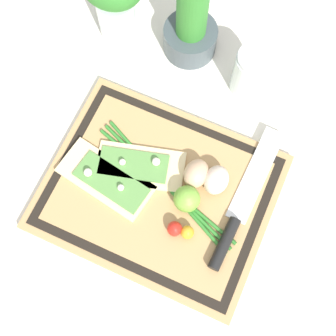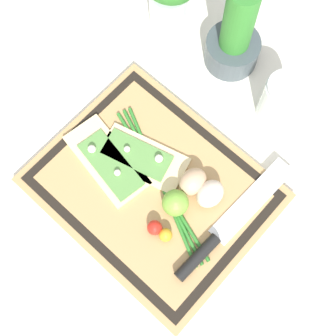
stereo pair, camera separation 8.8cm
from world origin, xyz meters
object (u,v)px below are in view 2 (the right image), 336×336
egg_pink (210,194)px  cherry_tomato_red (155,228)px  cherry_tomato_yellow (166,235)px  herb_pot (235,39)px  pizza_slice_far (142,158)px  lime (174,205)px  sauce_jar (279,102)px  pizza_slice_near (107,161)px  egg_brown (193,182)px  knife (216,238)px

egg_pink → cherry_tomato_red: bearing=-106.6°
cherry_tomato_yellow → herb_pot: size_ratio=0.12×
egg_pink → herb_pot: 0.32m
pizza_slice_far → cherry_tomato_yellow: size_ratio=7.35×
lime → sauce_jar: 0.29m
egg_pink → cherry_tomato_yellow: 0.11m
cherry_tomato_red → cherry_tomato_yellow: (0.02, 0.00, -0.00)m
pizza_slice_near → sauce_jar: size_ratio=1.71×
pizza_slice_near → sauce_jar: 0.35m
pizza_slice_near → cherry_tomato_yellow: 0.18m
pizza_slice_near → sauce_jar: (0.17, 0.31, 0.03)m
cherry_tomato_red → herb_pot: herb_pot is taller
pizza_slice_far → cherry_tomato_red: cherry_tomato_red is taller
pizza_slice_far → cherry_tomato_red: (0.11, -0.08, 0.01)m
cherry_tomato_yellow → sauce_jar: bearing=91.5°
egg_brown → lime: size_ratio=1.14×
knife → lime: lime is taller
pizza_slice_near → knife: size_ratio=0.64×
egg_pink → pizza_slice_near: bearing=-157.6°
egg_brown → cherry_tomato_yellow: (0.03, -0.11, -0.01)m
knife → lime: bearing=-174.1°
cherry_tomato_red → cherry_tomato_yellow: cherry_tomato_red is taller
pizza_slice_far → egg_brown: bearing=13.1°
egg_pink → herb_pot: herb_pot is taller
cherry_tomato_yellow → knife: bearing=39.6°
pizza_slice_far → cherry_tomato_red: size_ratio=6.61×
pizza_slice_far → sauce_jar: size_ratio=1.63×
lime → cherry_tomato_red: size_ratio=1.79×
pizza_slice_far → egg_brown: size_ratio=3.24×
pizza_slice_far → herb_pot: bearing=94.0°
egg_brown → cherry_tomato_red: 0.11m
egg_brown → lime: bearing=-86.5°
cherry_tomato_red → cherry_tomato_yellow: 0.02m
knife → herb_pot: (-0.23, 0.32, 0.05)m
knife → cherry_tomato_yellow: (-0.07, -0.06, 0.00)m
herb_pot → pizza_slice_near: bearing=-93.9°
pizza_slice_far → herb_pot: herb_pot is taller
egg_brown → cherry_tomato_red: (0.00, -0.11, -0.01)m
pizza_slice_far → cherry_tomato_yellow: cherry_tomato_yellow is taller
knife → cherry_tomato_red: 0.11m
knife → egg_pink: size_ratio=5.29×
egg_brown → herb_pot: (-0.13, 0.27, 0.03)m
lime → egg_brown: bearing=93.5°
cherry_tomato_yellow → sauce_jar: size_ratio=0.22×
pizza_slice_near → egg_pink: bearing=22.4°
pizza_slice_far → egg_pink: 0.15m
cherry_tomato_red → pizza_slice_far: bearing=142.9°
sauce_jar → herb_pot: bearing=166.0°
lime → pizza_slice_far: bearing=163.7°
egg_pink → pizza_slice_far: bearing=-168.9°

